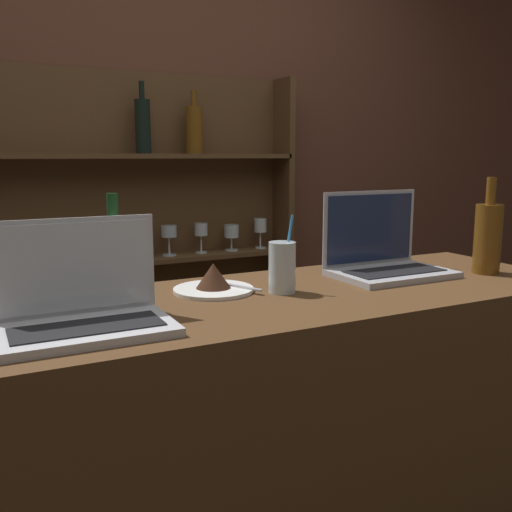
# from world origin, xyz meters

# --- Properties ---
(bar_counter) EXTENTS (1.66, 0.57, 1.08)m
(bar_counter) POSITION_xyz_m (0.00, 0.29, 0.54)
(bar_counter) COLOR #4C3019
(bar_counter) RESTS_ON ground_plane
(back_wall) EXTENTS (7.00, 0.06, 2.70)m
(back_wall) POSITION_xyz_m (0.00, 1.56, 1.35)
(back_wall) COLOR brown
(back_wall) RESTS_ON ground_plane
(back_shelf) EXTENTS (1.49, 0.18, 1.79)m
(back_shelf) POSITION_xyz_m (-0.11, 1.48, 0.94)
(back_shelf) COLOR brown
(back_shelf) RESTS_ON ground_plane
(laptop_near) EXTENTS (0.34, 0.21, 0.23)m
(laptop_near) POSITION_xyz_m (-0.56, 0.20, 1.13)
(laptop_near) COLOR silver
(laptop_near) RESTS_ON bar_counter
(laptop_far) EXTENTS (0.34, 0.23, 0.25)m
(laptop_far) POSITION_xyz_m (0.35, 0.37, 1.14)
(laptop_far) COLOR #ADADB2
(laptop_far) RESTS_ON bar_counter
(cake_plate) EXTENTS (0.21, 0.21, 0.08)m
(cake_plate) POSITION_xyz_m (-0.19, 0.39, 1.11)
(cake_plate) COLOR white
(cake_plate) RESTS_ON bar_counter
(water_glass) EXTENTS (0.07, 0.07, 0.20)m
(water_glass) POSITION_xyz_m (-0.03, 0.30, 1.15)
(water_glass) COLOR silver
(water_glass) RESTS_ON bar_counter
(wine_bottle_amber) EXTENTS (0.08, 0.08, 0.29)m
(wine_bottle_amber) POSITION_xyz_m (0.64, 0.24, 1.19)
(wine_bottle_amber) COLOR brown
(wine_bottle_amber) RESTS_ON bar_counter
(wine_bottle_green) EXTENTS (0.07, 0.07, 0.27)m
(wine_bottle_green) POSITION_xyz_m (-0.46, 0.33, 1.18)
(wine_bottle_green) COLOR #1E4C23
(wine_bottle_green) RESTS_ON bar_counter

